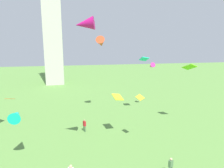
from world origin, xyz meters
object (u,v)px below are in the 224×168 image
(person_0, at_px, (171,165))
(kite_flying_9, at_px, (118,97))
(kite_flying_8, at_px, (189,67))
(kite_flying_5, at_px, (144,59))
(person_2, at_px, (84,125))
(kite_flying_7, at_px, (151,66))
(monument_obelisk, at_px, (51,2))
(kite_flying_0, at_px, (16,115))
(kite_flying_4, at_px, (10,99))
(kite_flying_6, at_px, (101,43))
(kite_flying_3, at_px, (140,97))
(kite_flying_2, at_px, (85,24))

(person_0, xyz_separation_m, kite_flying_9, (-2.49, 8.71, 4.14))
(kite_flying_8, bearing_deg, kite_flying_5, -157.66)
(person_2, height_order, kite_flying_7, kite_flying_7)
(monument_obelisk, relative_size, kite_flying_7, 30.26)
(kite_flying_0, xyz_separation_m, kite_flying_4, (-3.28, 10.61, -0.89))
(kite_flying_6, bearing_deg, kite_flying_3, 119.06)
(kite_flying_2, xyz_separation_m, kite_flying_7, (13.28, 14.22, -5.31))
(kite_flying_0, distance_m, kite_flying_6, 17.97)
(kite_flying_4, distance_m, kite_flying_8, 26.44)
(person_0, bearing_deg, kite_flying_2, 124.30)
(person_0, xyz_separation_m, person_2, (-6.50, 10.70, 0.05))
(kite_flying_0, bearing_deg, kite_flying_5, -150.49)
(kite_flying_3, relative_size, kite_flying_7, 0.63)
(kite_flying_3, xyz_separation_m, kite_flying_4, (-16.32, 10.44, -1.85))
(person_2, xyz_separation_m, kite_flying_4, (-10.34, 6.00, 2.67))
(kite_flying_7, bearing_deg, kite_flying_5, 43.37)
(person_0, xyz_separation_m, kite_flying_8, (8.28, 9.95, 7.51))
(kite_flying_4, relative_size, kite_flying_9, 0.85)
(person_0, bearing_deg, monument_obelisk, 79.76)
(monument_obelisk, bearing_deg, kite_flying_5, -64.03)
(person_0, relative_size, kite_flying_6, 0.57)
(kite_flying_5, bearing_deg, kite_flying_8, -141.80)
(person_2, height_order, kite_flying_4, kite_flying_4)
(kite_flying_5, bearing_deg, monument_obelisk, 27.45)
(monument_obelisk, height_order, kite_flying_3, monument_obelisk)
(kite_flying_8, bearing_deg, kite_flying_4, -119.43)
(person_0, relative_size, kite_flying_0, 0.90)
(person_2, bearing_deg, kite_flying_7, 98.11)
(monument_obelisk, height_order, kite_flying_6, monument_obelisk)
(kite_flying_2, relative_size, kite_flying_7, 1.30)
(person_2, bearing_deg, kite_flying_9, 40.99)
(person_0, xyz_separation_m, kite_flying_4, (-16.83, 16.71, 2.73))
(person_2, height_order, kite_flying_0, kite_flying_0)
(monument_obelisk, height_order, person_2, monument_obelisk)
(kite_flying_2, distance_m, kite_flying_5, 16.27)
(person_2, distance_m, kite_flying_8, 16.56)
(person_0, xyz_separation_m, kite_flying_7, (6.48, 18.41, 6.92))
(kite_flying_5, distance_m, kite_flying_9, 10.44)
(kite_flying_0, bearing_deg, kite_flying_2, 164.69)
(monument_obelisk, distance_m, kite_flying_3, 47.07)
(kite_flying_3, bearing_deg, person_2, -145.19)
(kite_flying_2, bearing_deg, kite_flying_3, 123.47)
(kite_flying_0, height_order, kite_flying_9, kite_flying_9)
(person_2, bearing_deg, person_0, 8.66)
(kite_flying_0, bearing_deg, monument_obelisk, -91.99)
(person_2, relative_size, kite_flying_0, 0.96)
(kite_flying_6, height_order, kite_flying_9, kite_flying_6)
(person_2, bearing_deg, monument_obelisk, 165.48)
(kite_flying_0, height_order, kite_flying_4, kite_flying_0)
(monument_obelisk, bearing_deg, kite_flying_2, -83.50)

